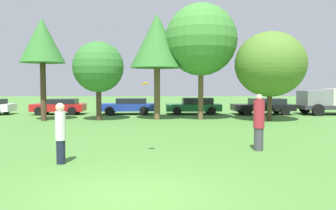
# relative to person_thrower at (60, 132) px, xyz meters

# --- Properties ---
(ground_plane) EXTENTS (120.00, 120.00, 0.00)m
(ground_plane) POSITION_rel_person_thrower_xyz_m (2.19, -2.83, -0.91)
(ground_plane) COLOR #477A33
(person_thrower) EXTENTS (0.29, 0.29, 1.75)m
(person_thrower) POSITION_rel_person_thrower_xyz_m (0.00, 0.00, 0.00)
(person_thrower) COLOR #191E33
(person_thrower) RESTS_ON ground
(person_catcher) EXTENTS (0.38, 0.38, 1.95)m
(person_catcher) POSITION_rel_person_thrower_xyz_m (6.25, 1.79, 0.07)
(person_catcher) COLOR #3F3F47
(person_catcher) RESTS_ON ground
(frisbee) EXTENTS (0.24, 0.24, 0.10)m
(frisbee) POSITION_rel_person_thrower_xyz_m (2.38, 1.06, 1.39)
(frisbee) COLOR orange
(tree_0) EXTENTS (2.76, 2.76, 6.40)m
(tree_0) POSITION_rel_person_thrower_xyz_m (-4.46, 11.61, 4.05)
(tree_0) COLOR #473323
(tree_0) RESTS_ON ground
(tree_1) EXTENTS (3.22, 3.22, 5.01)m
(tree_1) POSITION_rel_person_thrower_xyz_m (-1.04, 11.83, 2.47)
(tree_1) COLOR #473323
(tree_1) RESTS_ON ground
(tree_2) EXTENTS (3.49, 3.49, 6.86)m
(tree_2) POSITION_rel_person_thrower_xyz_m (2.67, 12.29, 4.16)
(tree_2) COLOR brown
(tree_2) RESTS_ON ground
(tree_3) EXTENTS (4.64, 4.64, 7.49)m
(tree_3) POSITION_rel_person_thrower_xyz_m (5.52, 12.14, 4.24)
(tree_3) COLOR brown
(tree_3) RESTS_ON ground
(tree_4) EXTENTS (4.40, 4.40, 5.59)m
(tree_4) POSITION_rel_person_thrower_xyz_m (9.77, 11.32, 2.63)
(tree_4) COLOR #473323
(tree_4) RESTS_ON ground
(parked_car_red) EXTENTS (3.94, 2.02, 1.20)m
(parked_car_red) POSITION_rel_person_thrower_xyz_m (-4.84, 16.23, -0.28)
(parked_car_red) COLOR red
(parked_car_red) RESTS_ON ground
(parked_car_blue) EXTENTS (4.14, 2.09, 1.24)m
(parked_car_blue) POSITION_rel_person_thrower_xyz_m (0.46, 16.12, -0.25)
(parked_car_blue) COLOR #1E389E
(parked_car_blue) RESTS_ON ground
(parked_car_green) EXTENTS (4.22, 2.02, 1.27)m
(parked_car_green) POSITION_rel_person_thrower_xyz_m (5.52, 16.19, -0.25)
(parked_car_green) COLOR #196633
(parked_car_green) RESTS_ON ground
(parked_car_black) EXTENTS (4.61, 2.02, 1.22)m
(parked_car_black) POSITION_rel_person_thrower_xyz_m (10.80, 15.75, -0.25)
(parked_car_black) COLOR black
(parked_car_black) RESTS_ON ground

